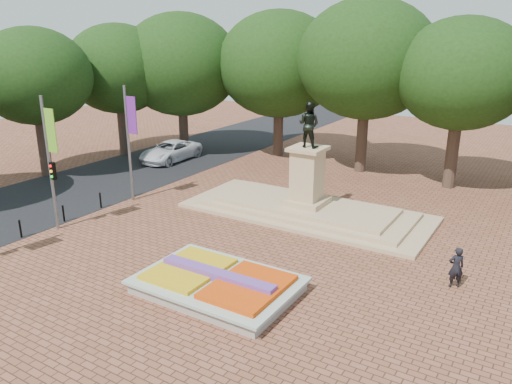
{
  "coord_description": "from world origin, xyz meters",
  "views": [
    {
      "loc": [
        11.71,
        -16.38,
        10.05
      ],
      "look_at": [
        -0.97,
        4.11,
        2.2
      ],
      "focal_mm": 35.0,
      "sensor_mm": 36.0,
      "label": 1
    }
  ],
  "objects_px": {
    "monument": "(306,199)",
    "van": "(171,151)",
    "pedestrian": "(456,267)",
    "flower_bed": "(218,283)"
  },
  "relations": [
    {
      "from": "monument",
      "to": "van",
      "type": "distance_m",
      "value": 15.59
    },
    {
      "from": "monument",
      "to": "pedestrian",
      "type": "distance_m",
      "value": 10.08
    },
    {
      "from": "flower_bed",
      "to": "pedestrian",
      "type": "distance_m",
      "value": 9.67
    },
    {
      "from": "van",
      "to": "pedestrian",
      "type": "bearing_deg",
      "value": -23.23
    },
    {
      "from": "van",
      "to": "pedestrian",
      "type": "height_order",
      "value": "pedestrian"
    },
    {
      "from": "monument",
      "to": "pedestrian",
      "type": "relative_size",
      "value": 8.0
    },
    {
      "from": "flower_bed",
      "to": "van",
      "type": "bearing_deg",
      "value": 135.93
    },
    {
      "from": "flower_bed",
      "to": "van",
      "type": "xyz_separation_m",
      "value": [
        -15.72,
        15.22,
        0.4
      ]
    },
    {
      "from": "flower_bed",
      "to": "pedestrian",
      "type": "bearing_deg",
      "value": 34.37
    },
    {
      "from": "flower_bed",
      "to": "pedestrian",
      "type": "xyz_separation_m",
      "value": [
        7.97,
        5.45,
        0.5
      ]
    }
  ]
}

